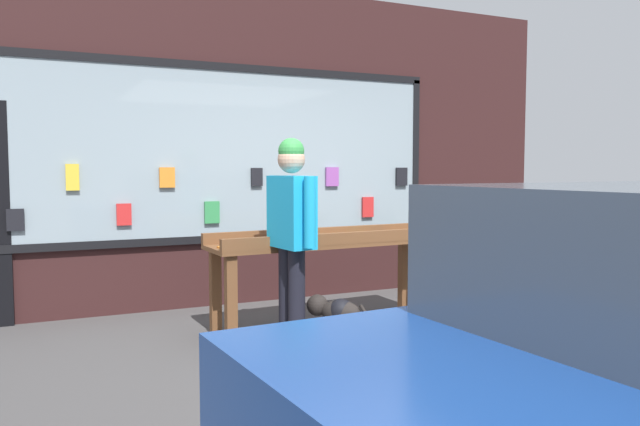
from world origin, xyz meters
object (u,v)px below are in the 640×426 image
display_table_main (327,251)px  small_dog (337,312)px  sandwich_board_sign (496,266)px  person_browsing (292,225)px

display_table_main → small_dog: 0.79m
sandwich_board_sign → small_dog: bearing=-143.9°
sandwich_board_sign → person_browsing: bearing=-149.4°
person_browsing → display_table_main: bearing=-56.0°
small_dog → sandwich_board_sign: 2.30m
small_dog → sandwich_board_sign: (2.21, 0.62, 0.15)m
small_dog → sandwich_board_sign: sandwich_board_sign is taller
display_table_main → person_browsing: person_browsing is taller
display_table_main → person_browsing: 0.79m
display_table_main → person_browsing: (-0.55, -0.47, 0.30)m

